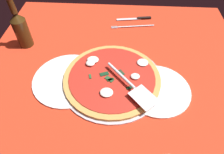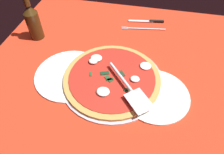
# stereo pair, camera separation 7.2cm
# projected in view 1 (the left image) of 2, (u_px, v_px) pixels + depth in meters

# --- Properties ---
(ground_plane) EXTENTS (1.04, 1.04, 0.01)m
(ground_plane) POSITION_uv_depth(u_px,v_px,m) (115.00, 77.00, 0.76)
(ground_plane) COLOR red
(checker_pattern) EXTENTS (1.04, 1.04, 0.00)m
(checker_pattern) POSITION_uv_depth(u_px,v_px,m) (115.00, 77.00, 0.75)
(checker_pattern) COLOR silver
(checker_pattern) RESTS_ON ground_plane
(pizza_pan) EXTENTS (0.37, 0.37, 0.01)m
(pizza_pan) POSITION_uv_depth(u_px,v_px,m) (112.00, 80.00, 0.74)
(pizza_pan) COLOR #B4ADB6
(pizza_pan) RESTS_ON ground_plane
(dinner_plate_left) EXTENTS (0.26, 0.26, 0.01)m
(dinner_plate_left) POSITION_uv_depth(u_px,v_px,m) (69.00, 79.00, 0.74)
(dinner_plate_left) COLOR white
(dinner_plate_left) RESTS_ON ground_plane
(dinner_plate_right) EXTENTS (0.23, 0.23, 0.01)m
(dinner_plate_right) POSITION_uv_depth(u_px,v_px,m) (157.00, 90.00, 0.70)
(dinner_plate_right) COLOR white
(dinner_plate_right) RESTS_ON ground_plane
(pizza) EXTENTS (0.35, 0.35, 0.03)m
(pizza) POSITION_uv_depth(u_px,v_px,m) (112.00, 77.00, 0.73)
(pizza) COLOR #C59147
(pizza) RESTS_ON pizza_pan
(pizza_server) EXTENTS (0.18, 0.20, 0.01)m
(pizza_server) POSITION_uv_depth(u_px,v_px,m) (133.00, 86.00, 0.67)
(pizza_server) COLOR silver
(pizza_server) RESTS_ON pizza
(place_setting_far) EXTENTS (0.21, 0.16, 0.01)m
(place_setting_far) POSITION_uv_depth(u_px,v_px,m) (135.00, 23.00, 0.98)
(place_setting_far) COLOR white
(place_setting_far) RESTS_ON ground_plane
(beer_bottle) EXTENTS (0.06, 0.06, 0.22)m
(beer_bottle) POSITION_uv_depth(u_px,v_px,m) (21.00, 29.00, 0.81)
(beer_bottle) COLOR #39250E
(beer_bottle) RESTS_ON ground_plane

